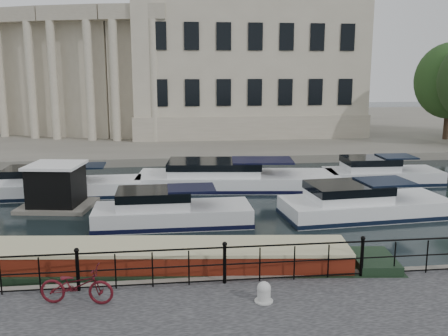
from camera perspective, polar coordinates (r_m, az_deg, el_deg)
The scene contains 9 objects.
ground_plane at distance 16.67m, azimuth -0.89°, elevation -11.56°, with size 160.00×160.00×0.00m, color black.
far_bank at distance 54.66m, azimuth -5.24°, elevation 4.71°, with size 120.00×42.00×0.55m, color #6B665B.
railing at distance 14.15m, azimuth 0.08°, elevation -10.59°, with size 24.14×0.14×1.22m.
civic_building at distance 49.99m, azimuth -6.39°, elevation 11.85°, with size 53.55×31.84×16.85m.
bicycle at distance 13.59m, azimuth -16.49°, elevation -12.72°, with size 0.66×1.90×1.00m, color #4C0D15.
mooring_bollard at distance 13.30m, azimuth 4.58°, elevation -13.97°, with size 0.48×0.48×0.54m.
narrowboat at distance 15.83m, azimuth -8.60°, elevation -11.54°, with size 15.42×3.74×1.56m.
harbour_hut at distance 24.79m, azimuth -18.59°, elevation -2.19°, with size 3.68×3.23×2.20m.
cabin_cruisers at distance 25.46m, azimuth 2.00°, elevation -2.60°, with size 25.01×9.98×1.99m.
Camera 1 is at (-1.61, -15.28, 6.47)m, focal length 40.00 mm.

